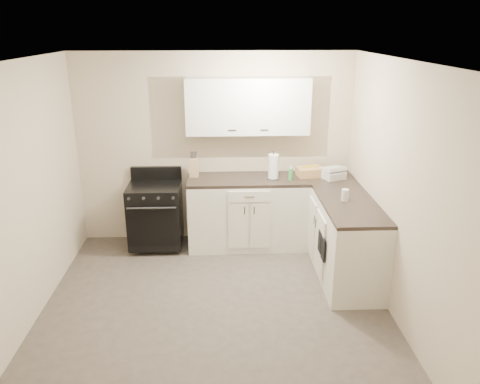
{
  "coord_description": "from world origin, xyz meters",
  "views": [
    {
      "loc": [
        0.08,
        -4.21,
        2.79
      ],
      "look_at": [
        0.29,
        0.85,
        0.98
      ],
      "focal_mm": 35.0,
      "sensor_mm": 36.0,
      "label": 1
    }
  ],
  "objects_px": {
    "knife_block": "(194,167)",
    "wicker_basket": "(310,172)",
    "stove": "(156,215)",
    "countertop_grill": "(333,175)",
    "paper_towel": "(273,167)"
  },
  "relations": [
    {
      "from": "wicker_basket",
      "to": "countertop_grill",
      "type": "distance_m",
      "value": 0.29
    },
    {
      "from": "stove",
      "to": "wicker_basket",
      "type": "distance_m",
      "value": 2.09
    },
    {
      "from": "countertop_grill",
      "to": "paper_towel",
      "type": "bearing_deg",
      "value": 155.92
    },
    {
      "from": "knife_block",
      "to": "countertop_grill",
      "type": "xyz_separation_m",
      "value": [
        1.78,
        -0.15,
        -0.07
      ]
    },
    {
      "from": "paper_towel",
      "to": "wicker_basket",
      "type": "relative_size",
      "value": 0.94
    },
    {
      "from": "knife_block",
      "to": "stove",
      "type": "bearing_deg",
      "value": -163.03
    },
    {
      "from": "stove",
      "to": "paper_towel",
      "type": "distance_m",
      "value": 1.66
    },
    {
      "from": "stove",
      "to": "wicker_basket",
      "type": "xyz_separation_m",
      "value": [
        2.02,
        0.08,
        0.54
      ]
    },
    {
      "from": "stove",
      "to": "knife_block",
      "type": "bearing_deg",
      "value": 13.65
    },
    {
      "from": "knife_block",
      "to": "countertop_grill",
      "type": "distance_m",
      "value": 1.79
    },
    {
      "from": "knife_block",
      "to": "wicker_basket",
      "type": "bearing_deg",
      "value": 1.71
    },
    {
      "from": "knife_block",
      "to": "wicker_basket",
      "type": "distance_m",
      "value": 1.51
    },
    {
      "from": "countertop_grill",
      "to": "knife_block",
      "type": "bearing_deg",
      "value": 152.36
    },
    {
      "from": "stove",
      "to": "knife_block",
      "type": "height_order",
      "value": "knife_block"
    },
    {
      "from": "stove",
      "to": "wicker_basket",
      "type": "bearing_deg",
      "value": 2.34
    }
  ]
}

